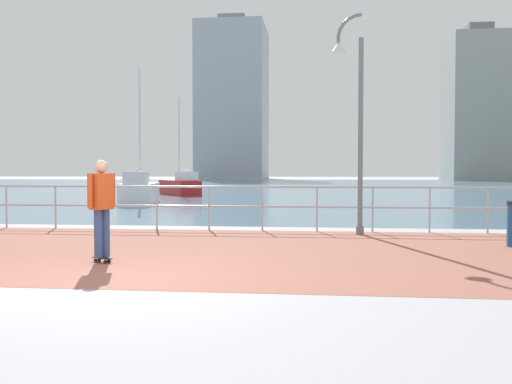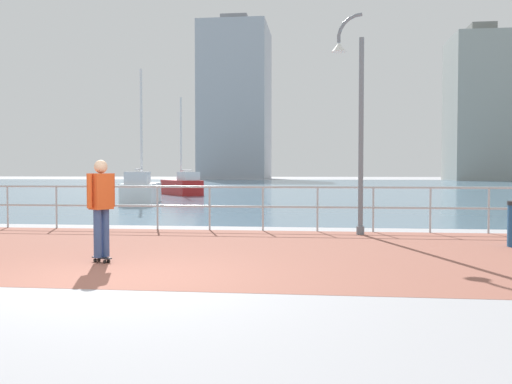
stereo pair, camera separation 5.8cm
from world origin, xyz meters
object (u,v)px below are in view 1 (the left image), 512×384
at_px(lamppost, 354,113).
at_px(sailboat_red, 180,186).
at_px(skateboarder, 102,201).
at_px(sailboat_ivory, 140,191).

distance_m(lamppost, sailboat_red, 23.84).
relative_size(skateboarder, sailboat_red, 0.27).
xyz_separation_m(lamppost, sailboat_red, (-9.73, 21.64, -2.35)).
height_order(skateboarder, sailboat_ivory, sailboat_ivory).
bearing_deg(sailboat_ivory, sailboat_red, 92.86).
bearing_deg(sailboat_red, lamppost, -65.79).
bearing_deg(lamppost, skateboarder, -133.27).
bearing_deg(sailboat_ivory, skateboarder, -73.93).
bearing_deg(sailboat_red, skateboarder, -78.69).
relative_size(lamppost, sailboat_ivory, 0.84).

